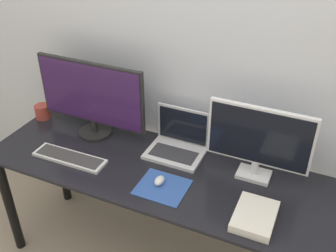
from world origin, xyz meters
The scene contains 10 objects.
wall_back centered at (0.00, 0.68, 1.25)m, with size 7.00×0.05×2.50m.
desk centered at (0.00, 0.31, 0.61)m, with size 1.89×0.61×0.73m.
monitor_left centered at (-0.50, 0.46, 0.97)m, with size 0.66×0.19×0.45m.
monitor_right centered at (0.45, 0.46, 0.95)m, with size 0.50×0.12×0.39m.
laptop centered at (0.01, 0.50, 0.79)m, with size 0.30×0.23×0.23m.
keyboard centered at (-0.48, 0.19, 0.74)m, with size 0.41×0.12×0.02m.
mousepad centered at (0.07, 0.19, 0.73)m, with size 0.24×0.21×0.00m.
mouse centered at (0.04, 0.20, 0.75)m, with size 0.04×0.07×0.04m.
book centered at (0.52, 0.16, 0.75)m, with size 0.18×0.24×0.04m.
mug centered at (-0.90, 0.48, 0.78)m, with size 0.09×0.09×0.09m.
Camera 1 is at (0.69, -1.13, 2.00)m, focal length 42.00 mm.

